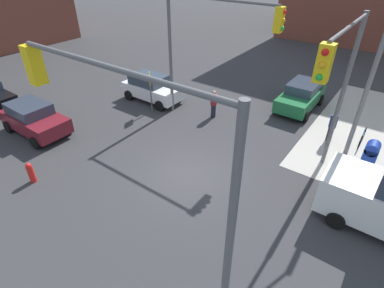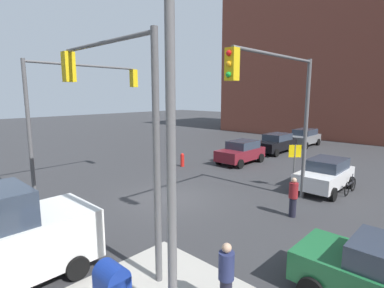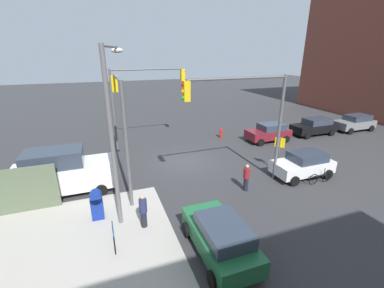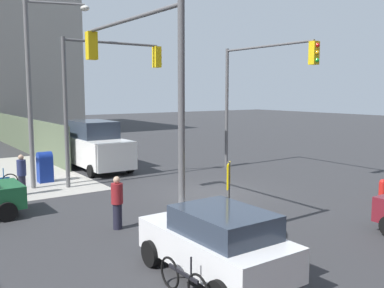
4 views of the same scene
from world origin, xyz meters
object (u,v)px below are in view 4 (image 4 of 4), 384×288
(traffic_signal_ne_corner, at_px, (105,83))
(coupe_white, at_px, (217,242))
(van_white_delivery, at_px, (95,146))
(pedestrian_crossing, at_px, (22,174))
(mailbox_blue, at_px, (45,166))
(fire_hydrant, at_px, (382,191))
(bicycle_at_crosswalk, at_px, (183,281))
(street_lamp_corner, at_px, (38,79))
(pedestrian_waiting, at_px, (117,202))
(traffic_signal_nw_corner, at_px, (137,75))
(traffic_signal_se_corner, at_px, (258,82))

(traffic_signal_ne_corner, xyz_separation_m, coupe_white, (-10.96, 2.21, -3.76))
(van_white_delivery, distance_m, pedestrian_crossing, 6.00)
(mailbox_blue, xyz_separation_m, pedestrian_crossing, (-2.00, 1.50, 0.10))
(fire_hydrant, height_order, bicycle_at_crosswalk, bicycle_at_crosswalk)
(street_lamp_corner, relative_size, pedestrian_waiting, 4.87)
(van_white_delivery, bearing_deg, traffic_signal_nw_corner, 164.87)
(traffic_signal_ne_corner, bearing_deg, pedestrian_crossing, 94.45)
(traffic_signal_nw_corner, distance_m, bicycle_at_crosswalk, 6.58)
(fire_hydrant, distance_m, bicycle_at_crosswalk, 10.36)
(pedestrian_crossing, height_order, pedestrian_waiting, pedestrian_crossing)
(street_lamp_corner, bearing_deg, fire_hydrant, -136.27)
(traffic_signal_ne_corner, relative_size, coupe_white, 1.67)
(traffic_signal_ne_corner, relative_size, street_lamp_corner, 0.81)
(traffic_signal_ne_corner, relative_size, pedestrian_waiting, 3.96)
(street_lamp_corner, xyz_separation_m, bicycle_at_crosswalk, (-11.89, 0.55, -4.35))
(traffic_signal_se_corner, distance_m, coupe_white, 13.24)
(traffic_signal_ne_corner, height_order, pedestrian_crossing, traffic_signal_ne_corner)
(street_lamp_corner, distance_m, pedestrian_waiting, 8.07)
(fire_hydrant, xyz_separation_m, van_white_delivery, (12.91, 6.00, 0.79))
(traffic_signal_se_corner, height_order, traffic_signal_ne_corner, same)
(traffic_signal_se_corner, bearing_deg, traffic_signal_ne_corner, 71.42)
(pedestrian_waiting, bearing_deg, coupe_white, 155.90)
(traffic_signal_ne_corner, bearing_deg, traffic_signal_nw_corner, 164.23)
(coupe_white, bearing_deg, van_white_delivery, -12.00)
(street_lamp_corner, xyz_separation_m, mailbox_blue, (1.11, -0.45, -3.94))
(coupe_white, bearing_deg, mailbox_blue, 0.66)
(traffic_signal_ne_corner, height_order, pedestrian_waiting, traffic_signal_ne_corner)
(traffic_signal_ne_corner, height_order, bicycle_at_crosswalk, traffic_signal_ne_corner)
(traffic_signal_nw_corner, height_order, coupe_white, traffic_signal_nw_corner)
(traffic_signal_ne_corner, xyz_separation_m, pedestrian_waiting, (-6.50, 2.56, -3.75))
(traffic_signal_nw_corner, relative_size, traffic_signal_se_corner, 1.00)
(traffic_signal_nw_corner, height_order, street_lamp_corner, street_lamp_corner)
(traffic_signal_se_corner, height_order, coupe_white, traffic_signal_se_corner)
(fire_hydrant, bearing_deg, van_white_delivery, 24.93)
(traffic_signal_nw_corner, relative_size, pedestrian_waiting, 3.96)
(traffic_signal_se_corner, height_order, pedestrian_crossing, traffic_signal_se_corner)
(street_lamp_corner, distance_m, bicycle_at_crosswalk, 12.67)
(fire_hydrant, distance_m, coupe_white, 9.18)
(bicycle_at_crosswalk, bearing_deg, coupe_white, -73.11)
(pedestrian_crossing, bearing_deg, traffic_signal_nw_corner, 128.10)
(traffic_signal_se_corner, xyz_separation_m, coupe_white, (-8.55, 9.35, -3.83))
(mailbox_blue, bearing_deg, traffic_signal_nw_corner, -176.54)
(pedestrian_crossing, bearing_deg, traffic_signal_ne_corner, -155.12)
(van_white_delivery, bearing_deg, fire_hydrant, -155.07)
(traffic_signal_ne_corner, xyz_separation_m, mailbox_blue, (1.70, 2.36, -3.83))
(traffic_signal_se_corner, relative_size, pedestrian_crossing, 3.90)
(bicycle_at_crosswalk, bearing_deg, traffic_signal_ne_corner, -16.54)
(traffic_signal_se_corner, distance_m, fire_hydrant, 8.25)
(mailbox_blue, bearing_deg, pedestrian_crossing, 143.13)
(traffic_signal_nw_corner, height_order, pedestrian_waiting, traffic_signal_nw_corner)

